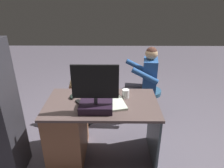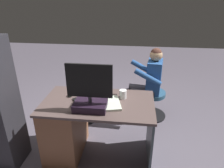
{
  "view_description": "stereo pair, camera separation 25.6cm",
  "coord_description": "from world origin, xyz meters",
  "px_view_note": "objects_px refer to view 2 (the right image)",
  "views": [
    {
      "loc": [
        -0.13,
        2.35,
        1.82
      ],
      "look_at": [
        -0.11,
        0.02,
        0.76
      ],
      "focal_mm": 33.0,
      "sensor_mm": 36.0,
      "label": 1
    },
    {
      "loc": [
        -0.38,
        2.34,
        1.82
      ],
      "look_at": [
        -0.11,
        0.02,
        0.76
      ],
      "focal_mm": 33.0,
      "sensor_mm": 36.0,
      "label": 2
    }
  ],
  "objects_px": {
    "keyboard": "(98,96)",
    "teddy_bear": "(81,82)",
    "tv_remote": "(76,101)",
    "visitor_chair": "(152,102)",
    "desk": "(73,125)",
    "cup": "(123,94)",
    "office_chair_teddy": "(83,104)",
    "person": "(149,79)",
    "computer_mouse": "(71,94)",
    "monitor": "(90,95)"
  },
  "relations": [
    {
      "from": "keyboard",
      "to": "teddy_bear",
      "type": "bearing_deg",
      "value": -60.56
    },
    {
      "from": "visitor_chair",
      "to": "person",
      "type": "xyz_separation_m",
      "value": [
        0.08,
        0.01,
        0.38
      ]
    },
    {
      "from": "office_chair_teddy",
      "to": "person",
      "type": "bearing_deg",
      "value": -171.27
    },
    {
      "from": "office_chair_teddy",
      "to": "teddy_bear",
      "type": "distance_m",
      "value": 0.36
    },
    {
      "from": "office_chair_teddy",
      "to": "monitor",
      "type": "bearing_deg",
      "value": 110.74
    },
    {
      "from": "computer_mouse",
      "to": "monitor",
      "type": "bearing_deg",
      "value": 138.88
    },
    {
      "from": "person",
      "to": "desk",
      "type": "bearing_deg",
      "value": 45.52
    },
    {
      "from": "cup",
      "to": "visitor_chair",
      "type": "relative_size",
      "value": 0.21
    },
    {
      "from": "computer_mouse",
      "to": "desk",
      "type": "bearing_deg",
      "value": 105.96
    },
    {
      "from": "cup",
      "to": "teddy_bear",
      "type": "xyz_separation_m",
      "value": [
        0.66,
        -0.65,
        -0.18
      ]
    },
    {
      "from": "office_chair_teddy",
      "to": "visitor_chair",
      "type": "height_order",
      "value": "same"
    },
    {
      "from": "cup",
      "to": "person",
      "type": "bearing_deg",
      "value": -112.34
    },
    {
      "from": "tv_remote",
      "to": "visitor_chair",
      "type": "xyz_separation_m",
      "value": [
        -0.9,
        -0.95,
        -0.48
      ]
    },
    {
      "from": "tv_remote",
      "to": "visitor_chair",
      "type": "height_order",
      "value": "tv_remote"
    },
    {
      "from": "desk",
      "to": "visitor_chair",
      "type": "distance_m",
      "value": 1.35
    },
    {
      "from": "desk",
      "to": "teddy_bear",
      "type": "distance_m",
      "value": 0.8
    },
    {
      "from": "keyboard",
      "to": "office_chair_teddy",
      "type": "xyz_separation_m",
      "value": [
        0.38,
        -0.65,
        -0.5
      ]
    },
    {
      "from": "desk",
      "to": "teddy_bear",
      "type": "height_order",
      "value": "teddy_bear"
    },
    {
      "from": "person",
      "to": "computer_mouse",
      "type": "bearing_deg",
      "value": 41.2
    },
    {
      "from": "desk",
      "to": "monitor",
      "type": "relative_size",
      "value": 2.52
    },
    {
      "from": "monitor",
      "to": "teddy_bear",
      "type": "relative_size",
      "value": 1.3
    },
    {
      "from": "cup",
      "to": "person",
      "type": "distance_m",
      "value": 0.86
    },
    {
      "from": "tv_remote",
      "to": "office_chair_teddy",
      "type": "relative_size",
      "value": 0.3
    },
    {
      "from": "desk",
      "to": "visitor_chair",
      "type": "relative_size",
      "value": 2.66
    },
    {
      "from": "monitor",
      "to": "keyboard",
      "type": "bearing_deg",
      "value": -97.2
    },
    {
      "from": "monitor",
      "to": "visitor_chair",
      "type": "distance_m",
      "value": 1.43
    },
    {
      "from": "cup",
      "to": "tv_remote",
      "type": "height_order",
      "value": "cup"
    },
    {
      "from": "teddy_bear",
      "to": "visitor_chair",
      "type": "relative_size",
      "value": 0.81
    },
    {
      "from": "desk",
      "to": "person",
      "type": "relative_size",
      "value": 1.11
    },
    {
      "from": "monitor",
      "to": "person",
      "type": "distance_m",
      "value": 1.26
    },
    {
      "from": "computer_mouse",
      "to": "visitor_chair",
      "type": "xyz_separation_m",
      "value": [
        -1.0,
        -0.82,
        -0.49
      ]
    },
    {
      "from": "visitor_chair",
      "to": "tv_remote",
      "type": "bearing_deg",
      "value": 46.75
    },
    {
      "from": "desk",
      "to": "cup",
      "type": "relative_size",
      "value": 12.43
    },
    {
      "from": "keyboard",
      "to": "visitor_chair",
      "type": "xyz_separation_m",
      "value": [
        -0.68,
        -0.82,
        -0.48
      ]
    },
    {
      "from": "desk",
      "to": "cup",
      "type": "distance_m",
      "value": 0.7
    },
    {
      "from": "person",
      "to": "office_chair_teddy",
      "type": "bearing_deg",
      "value": 8.73
    },
    {
      "from": "person",
      "to": "keyboard",
      "type": "bearing_deg",
      "value": 53.08
    },
    {
      "from": "tv_remote",
      "to": "office_chair_teddy",
      "type": "distance_m",
      "value": 0.95
    },
    {
      "from": "desk",
      "to": "tv_remote",
      "type": "relative_size",
      "value": 8.09
    },
    {
      "from": "desk",
      "to": "person",
      "type": "bearing_deg",
      "value": -134.48
    },
    {
      "from": "tv_remote",
      "to": "person",
      "type": "xyz_separation_m",
      "value": [
        -0.82,
        -0.94,
        -0.09
      ]
    },
    {
      "from": "keyboard",
      "to": "computer_mouse",
      "type": "height_order",
      "value": "computer_mouse"
    },
    {
      "from": "visitor_chair",
      "to": "monitor",
      "type": "bearing_deg",
      "value": 56.25
    },
    {
      "from": "office_chair_teddy",
      "to": "teddy_bear",
      "type": "xyz_separation_m",
      "value": [
        0.0,
        -0.01,
        0.36
      ]
    },
    {
      "from": "teddy_bear",
      "to": "person",
      "type": "bearing_deg",
      "value": -171.97
    },
    {
      "from": "cup",
      "to": "person",
      "type": "height_order",
      "value": "person"
    },
    {
      "from": "office_chair_teddy",
      "to": "teddy_bear",
      "type": "height_order",
      "value": "teddy_bear"
    },
    {
      "from": "teddy_bear",
      "to": "cup",
      "type": "bearing_deg",
      "value": 135.16
    },
    {
      "from": "tv_remote",
      "to": "desk",
      "type": "bearing_deg",
      "value": -55.53
    },
    {
      "from": "monitor",
      "to": "visitor_chair",
      "type": "height_order",
      "value": "monitor"
    }
  ]
}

